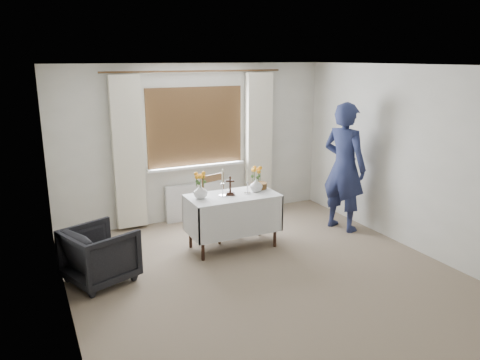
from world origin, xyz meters
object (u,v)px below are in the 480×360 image
armchair (100,255)px  person (344,167)px  wooden_chair (221,207)px  flower_vase_left (200,191)px  flower_vase_right (256,185)px  altar_table (233,221)px  wooden_cross (230,186)px

armchair → person: person is taller
armchair → wooden_chair: bearing=-91.7°
flower_vase_left → flower_vase_right: flower_vase_left is taller
wooden_chair → person: person is taller
armchair → flower_vase_right: 2.29m
wooden_chair → person: size_ratio=0.48×
altar_table → flower_vase_right: 0.60m
wooden_chair → armchair: 1.97m
altar_table → flower_vase_left: flower_vase_left is taller
altar_table → wooden_cross: size_ratio=4.68×
altar_table → flower_vase_left: 0.66m
armchair → person: (3.68, 0.21, 0.64)m
armchair → flower_vase_left: bearing=-99.5°
flower_vase_left → flower_vase_right: (0.82, -0.02, -0.00)m
altar_table → armchair: 1.86m
wooden_chair → flower_vase_right: 0.67m
wooden_chair → flower_vase_left: bearing=-156.4°
flower_vase_right → flower_vase_left: bearing=178.4°
flower_vase_left → flower_vase_right: bearing=-1.6°
flower_vase_left → flower_vase_right: 0.82m
person → flower_vase_right: person is taller
armchair → wooden_cross: 1.91m
wooden_cross → flower_vase_left: (-0.42, 0.03, -0.04)m
wooden_chair → flower_vase_left: size_ratio=4.81×
altar_table → flower_vase_left: (-0.45, 0.04, 0.48)m
flower_vase_right → wooden_cross: bearing=-179.1°
wooden_chair → armchair: wooden_chair is taller
person → wooden_cross: size_ratio=7.39×
wooden_cross → flower_vase_left: wooden_cross is taller
wooden_cross → flower_vase_right: 0.40m
altar_table → flower_vase_left: bearing=174.7°
wooden_chair → flower_vase_left: 0.70m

